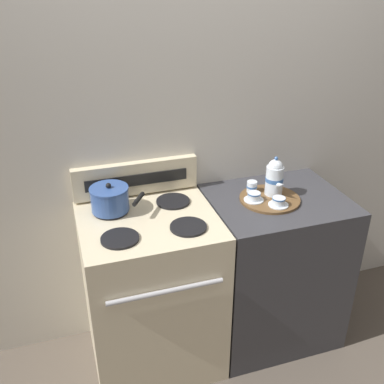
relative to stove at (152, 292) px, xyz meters
The scene contains 11 objects.
ground_plane 0.59m from the stove, ahead, with size 6.00×6.00×0.00m, color brown.
wall_back 0.81m from the stove, 41.32° to the left, with size 6.00×0.05×2.20m.
stove is the anchor object (origin of this frame).
control_panel 0.63m from the stove, 90.00° to the left, with size 0.68×0.05×0.18m.
side_counter 0.72m from the stove, ahead, with size 0.73×0.60×0.92m.
saucepan 0.57m from the stove, 140.51° to the left, with size 0.27×0.24×0.15m.
serving_tray 0.81m from the stove, ahead, with size 0.32×0.32×0.01m.
teapot 0.91m from the stove, ahead, with size 0.10×0.16×0.22m.
teacup_left 0.76m from the stove, ahead, with size 0.11×0.11×0.05m.
teacup_right 0.84m from the stove, ahead, with size 0.11×0.11×0.05m.
creamer_jug 0.79m from the stove, ahead, with size 0.06×0.06×0.06m.
Camera 1 is at (-0.75, -1.89, 2.06)m, focal length 42.00 mm.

